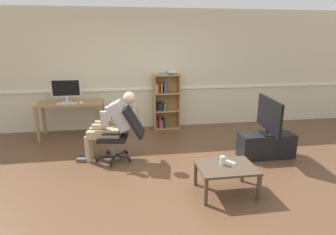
{
  "coord_description": "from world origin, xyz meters",
  "views": [
    {
      "loc": [
        -0.59,
        -3.89,
        2.04
      ],
      "look_at": [
        0.15,
        0.85,
        0.7
      ],
      "focal_mm": 30.14,
      "sensor_mm": 36.0,
      "label": 1
    }
  ],
  "objects_px": {
    "drinking_glass": "(222,161)",
    "spare_remote": "(231,162)",
    "keyboard": "(67,103)",
    "tv_stand": "(266,145)",
    "radiator": "(119,117)",
    "computer_mouse": "(81,102)",
    "tv_screen": "(269,115)",
    "person_seated": "(111,124)",
    "imac_monitor": "(66,89)",
    "office_chair": "(123,131)",
    "computer_desk": "(71,107)",
    "bookshelf": "(165,102)",
    "coffee_table": "(226,169)"
  },
  "relations": [
    {
      "from": "drinking_glass",
      "to": "spare_remote",
      "type": "relative_size",
      "value": 0.82
    },
    {
      "from": "keyboard",
      "to": "tv_stand",
      "type": "xyz_separation_m",
      "value": [
        3.62,
        -1.54,
        -0.55
      ]
    },
    {
      "from": "keyboard",
      "to": "radiator",
      "type": "bearing_deg",
      "value": 27.66
    },
    {
      "from": "computer_mouse",
      "to": "tv_screen",
      "type": "xyz_separation_m",
      "value": [
        3.34,
        -1.56,
        -0.01
      ]
    },
    {
      "from": "radiator",
      "to": "person_seated",
      "type": "height_order",
      "value": "person_seated"
    },
    {
      "from": "tv_stand",
      "to": "drinking_glass",
      "type": "relative_size",
      "value": 7.82
    },
    {
      "from": "imac_monitor",
      "to": "office_chair",
      "type": "xyz_separation_m",
      "value": [
        1.15,
        -1.49,
        -0.51
      ]
    },
    {
      "from": "computer_desk",
      "to": "spare_remote",
      "type": "bearing_deg",
      "value": -46.0
    },
    {
      "from": "computer_desk",
      "to": "office_chair",
      "type": "height_order",
      "value": "office_chair"
    },
    {
      "from": "person_seated",
      "to": "bookshelf",
      "type": "bearing_deg",
      "value": 154.92
    },
    {
      "from": "coffee_table",
      "to": "person_seated",
      "type": "bearing_deg",
      "value": 139.0
    },
    {
      "from": "tv_screen",
      "to": "spare_remote",
      "type": "xyz_separation_m",
      "value": [
        -1.04,
        -0.96,
        -0.37
      ]
    },
    {
      "from": "imac_monitor",
      "to": "keyboard",
      "type": "relative_size",
      "value": 1.46
    },
    {
      "from": "tv_stand",
      "to": "office_chair",
      "type": "bearing_deg",
      "value": 173.95
    },
    {
      "from": "keyboard",
      "to": "bookshelf",
      "type": "height_order",
      "value": "bookshelf"
    },
    {
      "from": "keyboard",
      "to": "drinking_glass",
      "type": "height_order",
      "value": "keyboard"
    },
    {
      "from": "keyboard",
      "to": "drinking_glass",
      "type": "xyz_separation_m",
      "value": [
        2.44,
        -2.54,
        -0.31
      ]
    },
    {
      "from": "imac_monitor",
      "to": "tv_stand",
      "type": "relative_size",
      "value": 0.62
    },
    {
      "from": "person_seated",
      "to": "tv_stand",
      "type": "height_order",
      "value": "person_seated"
    },
    {
      "from": "person_seated",
      "to": "drinking_glass",
      "type": "xyz_separation_m",
      "value": [
        1.51,
        -1.3,
        -0.19
      ]
    },
    {
      "from": "computer_desk",
      "to": "coffee_table",
      "type": "bearing_deg",
      "value": -48.13
    },
    {
      "from": "computer_mouse",
      "to": "person_seated",
      "type": "relative_size",
      "value": 0.08
    },
    {
      "from": "radiator",
      "to": "spare_remote",
      "type": "relative_size",
      "value": 5.37
    },
    {
      "from": "computer_mouse",
      "to": "coffee_table",
      "type": "height_order",
      "value": "computer_mouse"
    },
    {
      "from": "keyboard",
      "to": "office_chair",
      "type": "distance_m",
      "value": 1.71
    },
    {
      "from": "tv_screen",
      "to": "drinking_glass",
      "type": "height_order",
      "value": "tv_screen"
    },
    {
      "from": "computer_desk",
      "to": "bookshelf",
      "type": "relative_size",
      "value": 1.01
    },
    {
      "from": "coffee_table",
      "to": "drinking_glass",
      "type": "height_order",
      "value": "drinking_glass"
    },
    {
      "from": "tv_screen",
      "to": "keyboard",
      "type": "bearing_deg",
      "value": 73.55
    },
    {
      "from": "imac_monitor",
      "to": "spare_remote",
      "type": "relative_size",
      "value": 3.99
    },
    {
      "from": "keyboard",
      "to": "tv_screen",
      "type": "relative_size",
      "value": 0.41
    },
    {
      "from": "bookshelf",
      "to": "computer_desk",
      "type": "bearing_deg",
      "value": -171.92
    },
    {
      "from": "tv_stand",
      "to": "coffee_table",
      "type": "height_order",
      "value": "tv_stand"
    },
    {
      "from": "tv_stand",
      "to": "coffee_table",
      "type": "relative_size",
      "value": 1.25
    },
    {
      "from": "radiator",
      "to": "tv_stand",
      "type": "distance_m",
      "value": 3.33
    },
    {
      "from": "tv_screen",
      "to": "coffee_table",
      "type": "distance_m",
      "value": 1.61
    },
    {
      "from": "imac_monitor",
      "to": "coffee_table",
      "type": "xyz_separation_m",
      "value": [
        2.53,
        -2.81,
        -0.69
      ]
    },
    {
      "from": "person_seated",
      "to": "tv_screen",
      "type": "xyz_separation_m",
      "value": [
        2.69,
        -0.3,
        0.12
      ]
    },
    {
      "from": "tv_stand",
      "to": "coffee_table",
      "type": "bearing_deg",
      "value": -137.05
    },
    {
      "from": "person_seated",
      "to": "tv_stand",
      "type": "relative_size",
      "value": 1.25
    },
    {
      "from": "bookshelf",
      "to": "person_seated",
      "type": "distance_m",
      "value": 2.04
    },
    {
      "from": "office_chair",
      "to": "drinking_glass",
      "type": "bearing_deg",
      "value": 56.11
    },
    {
      "from": "imac_monitor",
      "to": "office_chair",
      "type": "relative_size",
      "value": 0.63
    },
    {
      "from": "keyboard",
      "to": "drinking_glass",
      "type": "distance_m",
      "value": 3.54
    },
    {
      "from": "coffee_table",
      "to": "drinking_glass",
      "type": "xyz_separation_m",
      "value": [
        -0.04,
        0.05,
        0.11
      ]
    },
    {
      "from": "person_seated",
      "to": "radiator",
      "type": "bearing_deg",
      "value": -172.89
    },
    {
      "from": "keyboard",
      "to": "coffee_table",
      "type": "relative_size",
      "value": 0.54
    },
    {
      "from": "coffee_table",
      "to": "keyboard",
      "type": "bearing_deg",
      "value": 133.78
    },
    {
      "from": "computer_desk",
      "to": "tv_screen",
      "type": "relative_size",
      "value": 1.36
    },
    {
      "from": "keyboard",
      "to": "person_seated",
      "type": "bearing_deg",
      "value": -53.17
    }
  ]
}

